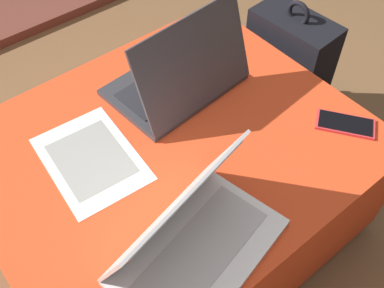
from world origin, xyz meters
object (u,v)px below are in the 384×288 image
laptop_far (181,77)px  paper_sheet (91,159)px  backpack (287,74)px  laptop_near (190,236)px  cell_phone (345,124)px

laptop_far → paper_sheet: laptop_far is taller
backpack → paper_sheet: size_ratio=1.70×
laptop_near → laptop_far: size_ratio=1.07×
laptop_far → backpack: laptop_far is taller
paper_sheet → cell_phone: bearing=-25.0°
laptop_near → cell_phone: (0.54, 0.02, -0.04)m
cell_phone → paper_sheet: cell_phone is taller
paper_sheet → laptop_near: bearing=-78.7°
laptop_near → paper_sheet: (-0.04, 0.34, -0.05)m
laptop_far → backpack: size_ratio=0.72×
laptop_near → paper_sheet: 0.35m
laptop_far → cell_phone: 0.46m
laptop_near → cell_phone: size_ratio=2.44×
laptop_near → laptop_far: laptop_far is taller
laptop_far → backpack: (0.48, -0.01, -0.25)m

